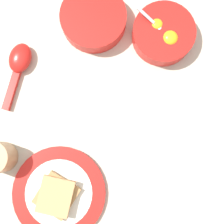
{
  "coord_description": "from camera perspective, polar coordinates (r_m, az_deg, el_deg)",
  "views": [
    {
      "loc": [
        0.07,
        0.08,
        0.76
      ],
      "look_at": [
        -0.01,
        0.08,
        0.02
      ],
      "focal_mm": 50.0,
      "sensor_mm": 36.0,
      "label": 1
    }
  ],
  "objects": [
    {
      "name": "egg_bowl",
      "position": [
        0.79,
        9.36,
        13.92
      ],
      "size": [
        0.15,
        0.15,
        0.07
      ],
      "color": "red",
      "rests_on": "ground_plane"
    },
    {
      "name": "soup_spoon",
      "position": [
        0.8,
        -16.68,
        8.53
      ],
      "size": [
        0.17,
        0.08,
        0.03
      ],
      "color": "red",
      "rests_on": "ground_plane"
    },
    {
      "name": "congee_bowl",
      "position": [
        0.8,
        -3.4,
        16.68
      ],
      "size": [
        0.16,
        0.16,
        0.05
      ],
      "color": "red",
      "rests_on": "ground_plane"
    },
    {
      "name": "toast_sandwich",
      "position": [
        0.75,
        -10.18,
        -14.86
      ],
      "size": [
        0.11,
        0.11,
        0.03
      ],
      "color": "tan",
      "rests_on": "toast_plate"
    },
    {
      "name": "toast_plate",
      "position": [
        0.77,
        -9.65,
        -14.39
      ],
      "size": [
        0.22,
        0.22,
        0.01
      ],
      "color": "red",
      "rests_on": "ground_plane"
    },
    {
      "name": "ground_plane",
      "position": [
        0.77,
        -5.82,
        -0.93
      ],
      "size": [
        3.0,
        3.0,
        0.0
      ],
      "primitive_type": "plane",
      "color": "beige"
    }
  ]
}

